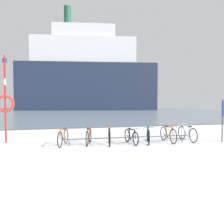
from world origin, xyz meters
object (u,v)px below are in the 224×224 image
Objects in this scene: bicycle_2 at (109,137)px; bicycle_6 at (187,133)px; bicycle_3 at (131,136)px; bicycle_5 at (168,134)px; rescue_post at (5,102)px; bicycle_0 at (63,137)px; bicycle_1 at (89,136)px; bicycle_4 at (148,135)px; ferry_ship at (87,76)px.

bicycle_6 is (4.00, -0.01, 0.01)m from bicycle_2.
bicycle_2 reaches higher than bicycle_3.
rescue_post is (-7.58, 1.77, 1.57)m from bicycle_5.
rescue_post is at bearing 151.04° from bicycle_0.
rescue_post reaches higher than bicycle_5.
bicycle_5 reaches higher than bicycle_1.
bicycle_5 is 0.43× the size of rescue_post.
bicycle_6 is at bearing 2.12° from bicycle_4.
bicycle_6 is at bearing -0.12° from bicycle_2.
bicycle_5 is (3.82, -0.35, 0.01)m from bicycle_1.
bicycle_1 is 0.40× the size of rescue_post.
bicycle_2 is at bearing -97.04° from ferry_ship.
bicycle_4 is at bearing -5.03° from bicycle_0.
bicycle_4 is (2.77, -0.37, -0.01)m from bicycle_1.
rescue_post reaches higher than bicycle_3.
bicycle_1 is 0.95m from bicycle_2.
bicycle_3 is (3.08, -0.31, -0.03)m from bicycle_0.
bicycle_5 reaches higher than bicycle_0.
bicycle_6 is 55.21m from ferry_ship.
bicycle_2 is at bearing -7.17° from bicycle_0.
bicycle_0 is at bearing -178.91° from bicycle_1.
bicycle_0 is 6.06m from bicycle_6.
bicycle_4 is at bearing -15.33° from rescue_post.
bicycle_3 is at bearing 179.47° from bicycle_5.
bicycle_5 is at bearing -0.53° from bicycle_3.
bicycle_1 is at bearing 176.64° from bicycle_6.
bicycle_3 is 0.98× the size of bicycle_6.
bicycle_3 is 0.84m from bicycle_4.
ferry_ship is (7.61, 54.05, 9.39)m from bicycle_1.
bicycle_3 is at bearing -179.18° from bicycle_6.
bicycle_0 is at bearing -99.20° from ferry_ship.
bicycle_5 is at bearing -1.34° from bicycle_2.
bicycle_2 is at bearing 178.66° from bicycle_5.
ferry_ship reaches higher than rescue_post.
bicycle_1 is at bearing 1.09° from bicycle_0.
bicycle_2 is 2.92m from bicycle_5.
bicycle_4 is 0.96× the size of bicycle_6.
rescue_post is (-3.76, 1.42, 1.58)m from bicycle_1.
bicycle_1 is (1.15, 0.02, 0.00)m from bicycle_0.
bicycle_5 is 55.33m from ferry_ship.
bicycle_1 and bicycle_2 have the same top height.
ferry_ship reaches higher than bicycle_2.
bicycle_0 is 0.90× the size of bicycle_5.
bicycle_3 is 1.89m from bicycle_5.
bicycle_2 is 0.95× the size of bicycle_6.
bicycle_2 is 0.93× the size of bicycle_5.
bicycle_5 is at bearing 1.04° from bicycle_4.
bicycle_1 is at bearing 174.79° from bicycle_5.
bicycle_1 is 1.01× the size of bicycle_2.
bicycle_4 is (1.87, -0.09, -0.00)m from bicycle_2.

